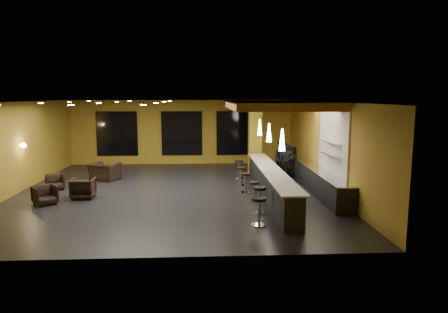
{
  "coord_description": "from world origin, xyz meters",
  "views": [
    {
      "loc": [
        1.16,
        -15.38,
        3.72
      ],
      "look_at": [
        2.0,
        0.5,
        1.3
      ],
      "focal_mm": 32.0,
      "sensor_mm": 36.0,
      "label": 1
    }
  ],
  "objects_px": {
    "bar_counter": "(270,183)",
    "pendant_0": "(282,140)",
    "bar_stool_2": "(254,189)",
    "pendant_1": "(269,133)",
    "armchair_b": "(83,188)",
    "armchair_a": "(45,195)",
    "armchair_c": "(55,182)",
    "bar_stool_0": "(259,208)",
    "staff_c": "(292,162)",
    "bar_stool_3": "(245,180)",
    "prep_counter": "(319,182)",
    "armchair_d": "(104,172)",
    "bar_stool_4": "(241,174)",
    "bar_stool_1": "(260,196)",
    "staff_a": "(286,163)",
    "pendant_2": "(260,127)",
    "column": "(255,137)",
    "staff_b": "(282,160)",
    "bar_stool_5": "(239,167)"
  },
  "relations": [
    {
      "from": "bar_stool_4",
      "to": "bar_stool_0",
      "type": "bearing_deg",
      "value": -89.7
    },
    {
      "from": "staff_b",
      "to": "bar_stool_3",
      "type": "height_order",
      "value": "staff_b"
    },
    {
      "from": "pendant_0",
      "to": "bar_stool_1",
      "type": "distance_m",
      "value": 1.93
    },
    {
      "from": "armchair_a",
      "to": "armchair_c",
      "type": "bearing_deg",
      "value": 61.71
    },
    {
      "from": "bar_counter",
      "to": "bar_stool_4",
      "type": "relative_size",
      "value": 10.18
    },
    {
      "from": "bar_stool_2",
      "to": "staff_c",
      "type": "bearing_deg",
      "value": 61.17
    },
    {
      "from": "pendant_2",
      "to": "staff_b",
      "type": "distance_m",
      "value": 1.8
    },
    {
      "from": "bar_stool_2",
      "to": "bar_stool_4",
      "type": "height_order",
      "value": "bar_stool_4"
    },
    {
      "from": "column",
      "to": "bar_stool_2",
      "type": "xyz_separation_m",
      "value": [
        -0.69,
        -5.26,
        -1.29
      ]
    },
    {
      "from": "staff_a",
      "to": "bar_stool_5",
      "type": "relative_size",
      "value": 2.13
    },
    {
      "from": "armchair_b",
      "to": "bar_stool_0",
      "type": "height_order",
      "value": "bar_stool_0"
    },
    {
      "from": "pendant_1",
      "to": "pendant_0",
      "type": "bearing_deg",
      "value": -90.0
    },
    {
      "from": "pendant_1",
      "to": "armchair_a",
      "type": "distance_m",
      "value": 8.3
    },
    {
      "from": "bar_stool_1",
      "to": "staff_a",
      "type": "bearing_deg",
      "value": 68.03
    },
    {
      "from": "armchair_d",
      "to": "bar_stool_1",
      "type": "relative_size",
      "value": 1.35
    },
    {
      "from": "bar_stool_0",
      "to": "armchair_d",
      "type": "bearing_deg",
      "value": 131.92
    },
    {
      "from": "prep_counter",
      "to": "pendant_1",
      "type": "relative_size",
      "value": 8.57
    },
    {
      "from": "staff_a",
      "to": "bar_stool_3",
      "type": "bearing_deg",
      "value": -121.49
    },
    {
      "from": "armchair_a",
      "to": "armchair_d",
      "type": "height_order",
      "value": "armchair_d"
    },
    {
      "from": "pendant_2",
      "to": "bar_stool_1",
      "type": "relative_size",
      "value": 0.81
    },
    {
      "from": "pendant_1",
      "to": "bar_stool_3",
      "type": "distance_m",
      "value": 2.05
    },
    {
      "from": "pendant_2",
      "to": "armchair_d",
      "type": "relative_size",
      "value": 0.6
    },
    {
      "from": "pendant_0",
      "to": "bar_stool_0",
      "type": "xyz_separation_m",
      "value": [
        -0.9,
        -1.33,
        -1.82
      ]
    },
    {
      "from": "prep_counter",
      "to": "armchair_d",
      "type": "xyz_separation_m",
      "value": [
        -8.9,
        2.86,
        -0.05
      ]
    },
    {
      "from": "pendant_0",
      "to": "staff_c",
      "type": "height_order",
      "value": "pendant_0"
    },
    {
      "from": "armchair_c",
      "to": "bar_stool_2",
      "type": "xyz_separation_m",
      "value": [
        7.75,
        -2.28,
        0.14
      ]
    },
    {
      "from": "armchair_a",
      "to": "bar_stool_0",
      "type": "xyz_separation_m",
      "value": [
        7.08,
        -2.68,
        0.2
      ]
    },
    {
      "from": "staff_c",
      "to": "bar_stool_3",
      "type": "bearing_deg",
      "value": -153.43
    },
    {
      "from": "pendant_0",
      "to": "pendant_1",
      "type": "relative_size",
      "value": 1.0
    },
    {
      "from": "staff_c",
      "to": "bar_stool_2",
      "type": "distance_m",
      "value": 4.69
    },
    {
      "from": "column",
      "to": "bar_stool_2",
      "type": "bearing_deg",
      "value": -97.47
    },
    {
      "from": "armchair_c",
      "to": "bar_stool_0",
      "type": "xyz_separation_m",
      "value": [
        7.54,
        -4.94,
        0.22
      ]
    },
    {
      "from": "pendant_0",
      "to": "armchair_b",
      "type": "xyz_separation_m",
      "value": [
        -6.9,
        2.14,
        -1.98
      ]
    },
    {
      "from": "staff_c",
      "to": "bar_stool_4",
      "type": "distance_m",
      "value": 2.94
    },
    {
      "from": "staff_c",
      "to": "armchair_c",
      "type": "xyz_separation_m",
      "value": [
        -10.01,
        -1.83,
        -0.43
      ]
    },
    {
      "from": "staff_c",
      "to": "armchair_a",
      "type": "relative_size",
      "value": 2.07
    },
    {
      "from": "armchair_c",
      "to": "column",
      "type": "bearing_deg",
      "value": -6.66
    },
    {
      "from": "bar_counter",
      "to": "pendant_0",
      "type": "distance_m",
      "value": 2.72
    },
    {
      "from": "bar_counter",
      "to": "bar_stool_1",
      "type": "distance_m",
      "value": 2.21
    },
    {
      "from": "pendant_0",
      "to": "armchair_d",
      "type": "distance_m",
      "value": 8.96
    },
    {
      "from": "bar_counter",
      "to": "armchair_a",
      "type": "bearing_deg",
      "value": -175.35
    },
    {
      "from": "column",
      "to": "pendant_1",
      "type": "bearing_deg",
      "value": -90.0
    },
    {
      "from": "pendant_0",
      "to": "bar_stool_2",
      "type": "distance_m",
      "value": 2.42
    },
    {
      "from": "armchair_d",
      "to": "bar_stool_4",
      "type": "xyz_separation_m",
      "value": [
        5.98,
        -1.44,
        0.12
      ]
    },
    {
      "from": "staff_c",
      "to": "pendant_0",
      "type": "bearing_deg",
      "value": -128.72
    },
    {
      "from": "bar_counter",
      "to": "bar_stool_3",
      "type": "xyz_separation_m",
      "value": [
        -0.88,
        0.61,
        0.0
      ]
    },
    {
      "from": "pendant_2",
      "to": "armchair_b",
      "type": "relative_size",
      "value": 0.86
    },
    {
      "from": "pendant_2",
      "to": "armchair_a",
      "type": "xyz_separation_m",
      "value": [
        -7.97,
        -3.65,
        -2.02
      ]
    },
    {
      "from": "pendant_1",
      "to": "bar_stool_1",
      "type": "distance_m",
      "value": 3.24
    },
    {
      "from": "bar_counter",
      "to": "bar_stool_5",
      "type": "xyz_separation_m",
      "value": [
        -0.87,
        3.31,
        0.04
      ]
    }
  ]
}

